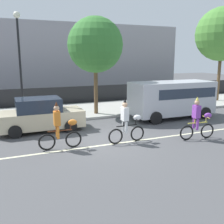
{
  "coord_description": "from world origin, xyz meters",
  "views": [
    {
      "loc": [
        -4.07,
        -10.23,
        3.59
      ],
      "look_at": [
        0.65,
        1.2,
        1.0
      ],
      "focal_mm": 42.0,
      "sensor_mm": 36.0,
      "label": 1
    }
  ],
  "objects_px": {
    "parade_cyclist_orange": "(60,128)",
    "parade_cyclist_purple": "(198,121)",
    "parade_cyclist_zebra": "(127,123)",
    "street_lamp_post": "(19,50)",
    "parked_van_silver": "(173,97)",
    "parked_car_beige": "(40,115)"
  },
  "relations": [
    {
      "from": "parade_cyclist_orange",
      "to": "parade_cyclist_purple",
      "type": "relative_size",
      "value": 1.0
    },
    {
      "from": "parade_cyclist_zebra",
      "to": "street_lamp_post",
      "type": "bearing_deg",
      "value": 122.34
    },
    {
      "from": "parade_cyclist_purple",
      "to": "street_lamp_post",
      "type": "xyz_separation_m",
      "value": [
        -6.89,
        6.75,
        3.15
      ]
    },
    {
      "from": "parade_cyclist_zebra",
      "to": "parked_car_beige",
      "type": "bearing_deg",
      "value": 133.69
    },
    {
      "from": "parade_cyclist_zebra",
      "to": "parade_cyclist_purple",
      "type": "relative_size",
      "value": 1.0
    },
    {
      "from": "parade_cyclist_orange",
      "to": "street_lamp_post",
      "type": "height_order",
      "value": "street_lamp_post"
    },
    {
      "from": "parade_cyclist_zebra",
      "to": "parade_cyclist_purple",
      "type": "height_order",
      "value": "same"
    },
    {
      "from": "parked_van_silver",
      "to": "parked_car_beige",
      "type": "bearing_deg",
      "value": 179.43
    },
    {
      "from": "parked_van_silver",
      "to": "parade_cyclist_orange",
      "type": "bearing_deg",
      "value": -158.18
    },
    {
      "from": "parade_cyclist_zebra",
      "to": "parked_car_beige",
      "type": "xyz_separation_m",
      "value": [
        -3.16,
        3.31,
        -0.06
      ]
    },
    {
      "from": "parade_cyclist_purple",
      "to": "parked_car_beige",
      "type": "relative_size",
      "value": 0.47
    },
    {
      "from": "parked_van_silver",
      "to": "parade_cyclist_zebra",
      "type": "bearing_deg",
      "value": -144.83
    },
    {
      "from": "parade_cyclist_orange",
      "to": "street_lamp_post",
      "type": "distance_m",
      "value": 6.58
    },
    {
      "from": "street_lamp_post",
      "to": "parade_cyclist_zebra",
      "type": "bearing_deg",
      "value": -57.66
    },
    {
      "from": "parked_van_silver",
      "to": "parked_car_beige",
      "type": "distance_m",
      "value": 7.76
    },
    {
      "from": "parked_van_silver",
      "to": "street_lamp_post",
      "type": "height_order",
      "value": "street_lamp_post"
    },
    {
      "from": "parade_cyclist_zebra",
      "to": "parked_van_silver",
      "type": "distance_m",
      "value": 5.63
    },
    {
      "from": "parade_cyclist_purple",
      "to": "parked_van_silver",
      "type": "distance_m",
      "value": 4.29
    },
    {
      "from": "parade_cyclist_orange",
      "to": "parked_van_silver",
      "type": "distance_m",
      "value": 7.95
    },
    {
      "from": "parade_cyclist_purple",
      "to": "parked_car_beige",
      "type": "distance_m",
      "value": 7.48
    },
    {
      "from": "parked_car_beige",
      "to": "street_lamp_post",
      "type": "relative_size",
      "value": 0.7
    },
    {
      "from": "parade_cyclist_zebra",
      "to": "parade_cyclist_purple",
      "type": "bearing_deg",
      "value": -13.89
    }
  ]
}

